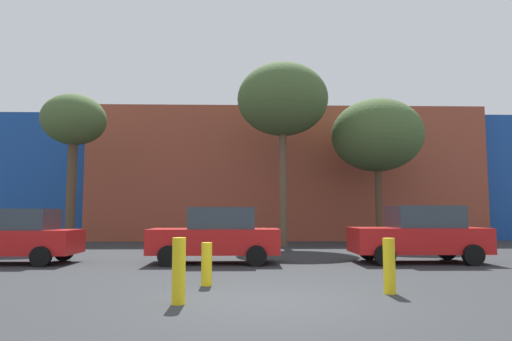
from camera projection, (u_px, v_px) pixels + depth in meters
ground_plane at (268, 301)px, 8.33m from camera, size 200.00×200.00×0.00m
building_backdrop at (279, 181)px, 33.53m from camera, size 42.91×13.66×10.02m
parked_car_1 at (15, 236)px, 14.64m from camera, size 4.04×1.99×1.75m
parked_car_2 at (217, 235)px, 14.81m from camera, size 4.16×2.04×1.80m
parked_car_3 at (419, 234)px, 14.98m from camera, size 4.27×2.09×1.85m
bare_tree_0 at (74, 123)px, 22.68m from camera, size 3.14×3.14×7.52m
bare_tree_1 at (377, 136)px, 23.76m from camera, size 4.73×4.73×7.56m
bare_tree_2 at (283, 100)px, 22.92m from camera, size 4.55×4.55×9.13m
bollard_yellow_0 at (389, 266)px, 9.18m from camera, size 0.24×0.24×1.10m
bollard_yellow_1 at (207, 264)px, 10.19m from camera, size 0.24×0.24×0.95m
bollard_yellow_2 at (179, 271)px, 8.11m from camera, size 0.24×0.24×1.17m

